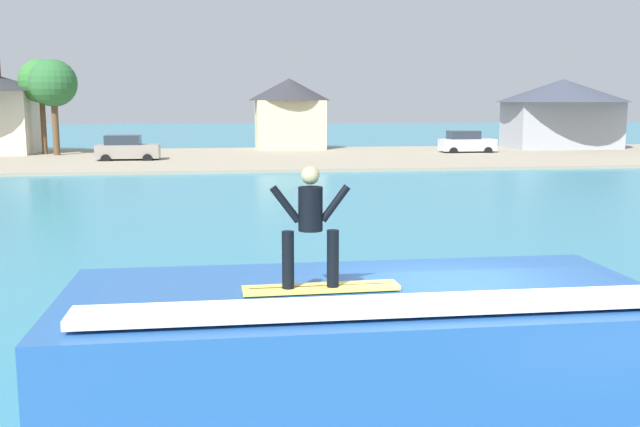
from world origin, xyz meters
TOP-DOWN VIEW (x-y plane):
  - ground_plane at (0.00, 0.00)m, footprint 260.00×260.00m
  - wave_crest at (-1.33, 0.02)m, footprint 8.44×3.78m
  - surfboard at (-1.99, -0.52)m, footprint 2.10×0.44m
  - surfer at (-2.14, -0.59)m, footprint 1.05×0.32m
  - shoreline_bank at (0.00, 42.00)m, footprint 120.00×20.72m
  - car_near_shore at (-9.57, 40.23)m, footprint 4.14×2.15m
  - car_far_shore at (15.56, 44.27)m, footprint 4.22×2.02m
  - house_gabled_white at (25.18, 48.18)m, footprint 11.00×11.00m
  - house_small_cottage at (2.48, 51.36)m, footprint 6.93×6.93m
  - tree_tall_bare at (-16.37, 46.69)m, footprint 3.24×3.24m
  - tree_short_bushy at (-15.25, 45.49)m, footprint 3.42×3.42m

SIDE VIEW (x-z plane):
  - ground_plane at x=0.00m, z-range 0.00..0.00m
  - shoreline_bank at x=0.00m, z-range 0.00..0.19m
  - wave_crest at x=-1.33m, z-range -0.05..1.52m
  - car_far_shore at x=15.56m, z-range 0.01..1.87m
  - car_near_shore at x=-9.57m, z-range 0.02..1.88m
  - surfboard at x=-1.99m, z-range 1.56..1.62m
  - surfer at x=-2.14m, z-range 1.71..3.32m
  - house_small_cottage at x=2.48m, z-range 0.32..6.33m
  - house_gabled_white at x=25.18m, z-range 0.71..6.66m
  - tree_short_bushy at x=-15.25m, z-range 1.78..8.91m
  - tree_tall_bare at x=-16.37m, z-range 1.91..9.12m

